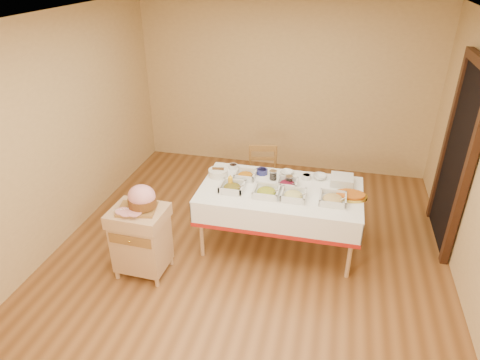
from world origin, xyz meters
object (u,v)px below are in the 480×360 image
(ham_on_board, at_px, (141,199))
(plate_stack, at_px, (342,180))
(preserve_jar_left, at_px, (273,175))
(mustard_bottle, at_px, (230,182))
(butcher_cart, at_px, (141,237))
(preserve_jar_right, at_px, (289,181))
(dining_chair, at_px, (262,179))
(brass_platter, at_px, (350,195))
(bread_basket, at_px, (218,173))
(dining_table, at_px, (280,201))

(ham_on_board, height_order, plate_stack, ham_on_board)
(plate_stack, bearing_deg, preserve_jar_left, -174.36)
(preserve_jar_left, height_order, mustard_bottle, mustard_bottle)
(butcher_cart, distance_m, mustard_bottle, 1.15)
(preserve_jar_left, height_order, preserve_jar_right, preserve_jar_left)
(dining_chair, bearing_deg, brass_platter, -34.92)
(butcher_cart, relative_size, mustard_bottle, 4.94)
(ham_on_board, height_order, bread_basket, ham_on_board)
(preserve_jar_right, distance_m, bread_basket, 0.85)
(preserve_jar_right, relative_size, brass_platter, 0.30)
(brass_platter, bearing_deg, butcher_cart, -158.61)
(bread_basket, relative_size, brass_platter, 0.63)
(dining_table, bearing_deg, butcher_cart, -148.38)
(dining_chair, bearing_deg, ham_on_board, -121.52)
(dining_table, height_order, mustard_bottle, mustard_bottle)
(mustard_bottle, bearing_deg, dining_table, 8.71)
(butcher_cart, height_order, plate_stack, plate_stack)
(dining_table, height_order, preserve_jar_left, preserve_jar_left)
(ham_on_board, height_order, preserve_jar_right, ham_on_board)
(ham_on_board, bearing_deg, plate_stack, 28.91)
(ham_on_board, height_order, mustard_bottle, ham_on_board)
(dining_table, bearing_deg, bread_basket, 169.09)
(butcher_cart, distance_m, preserve_jar_left, 1.66)
(ham_on_board, relative_size, preserve_jar_right, 3.63)
(ham_on_board, distance_m, mustard_bottle, 1.04)
(butcher_cart, height_order, mustard_bottle, mustard_bottle)
(mustard_bottle, height_order, plate_stack, mustard_bottle)
(dining_table, distance_m, bread_basket, 0.82)
(plate_stack, relative_size, brass_platter, 0.69)
(dining_table, relative_size, preserve_jar_right, 16.32)
(butcher_cart, relative_size, bread_basket, 3.45)
(dining_table, distance_m, mustard_bottle, 0.62)
(dining_chair, distance_m, ham_on_board, 1.91)
(bread_basket, bearing_deg, butcher_cart, -120.50)
(dining_chair, bearing_deg, dining_table, -65.81)
(preserve_jar_right, height_order, plate_stack, preserve_jar_right)
(dining_chair, distance_m, preserve_jar_left, 0.70)
(mustard_bottle, xyz_separation_m, brass_platter, (1.33, 0.08, -0.05))
(dining_chair, relative_size, mustard_bottle, 5.47)
(dining_table, relative_size, brass_platter, 4.97)
(preserve_jar_left, height_order, plate_stack, preserve_jar_left)
(butcher_cart, bearing_deg, dining_chair, 57.94)
(preserve_jar_left, xyz_separation_m, bread_basket, (-0.65, -0.06, -0.01))
(preserve_jar_left, xyz_separation_m, plate_stack, (0.79, 0.08, -0.00))
(preserve_jar_right, relative_size, plate_stack, 0.44)
(mustard_bottle, xyz_separation_m, bread_basket, (-0.21, 0.24, -0.03))
(butcher_cart, relative_size, preserve_jar_right, 7.12)
(dining_table, bearing_deg, preserve_jar_left, 120.13)
(ham_on_board, bearing_deg, butcher_cart, -141.89)
(dining_table, distance_m, butcher_cart, 1.60)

